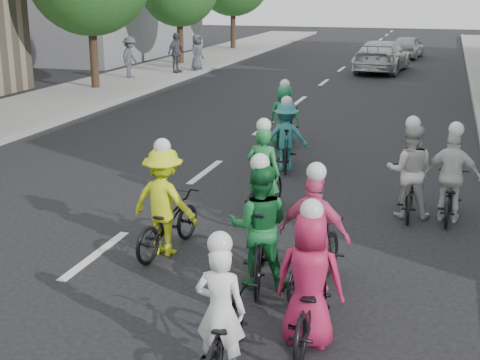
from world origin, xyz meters
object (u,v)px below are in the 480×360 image
at_px(cyclist_2, 166,211).
at_px(cyclist_7, 286,141).
at_px(cyclist_6, 409,180).
at_px(cyclist_3, 315,246).
at_px(follow_car_lead, 382,56).
at_px(cyclist_1, 260,235).
at_px(spectator_0, 130,57).
at_px(cyclist_5, 264,184).
at_px(follow_car_trail, 407,47).
at_px(spectator_1, 176,53).
at_px(cyclist_8, 451,187).
at_px(cyclist_9, 285,121).
at_px(spectator_2, 197,52).
at_px(cyclist_0, 223,326).
at_px(cyclist_4, 310,293).

xyz_separation_m(cyclist_2, cyclist_7, (0.67, 5.29, -0.02)).
bearing_deg(cyclist_6, cyclist_3, 71.02).
height_order(cyclist_7, follow_car_lead, cyclist_7).
bearing_deg(cyclist_1, cyclist_6, -127.17).
bearing_deg(spectator_0, cyclist_5, -148.71).
xyz_separation_m(follow_car_lead, follow_car_trail, (0.77, 6.89, -0.11)).
bearing_deg(cyclist_6, cyclist_7, -44.19).
height_order(cyclist_2, spectator_1, spectator_1).
distance_m(cyclist_1, follow_car_lead, 24.72).
bearing_deg(cyclist_5, spectator_1, -56.59).
bearing_deg(spectator_1, follow_car_lead, -49.76).
distance_m(cyclist_1, spectator_1, 22.55).
bearing_deg(cyclist_5, cyclist_3, 124.24).
xyz_separation_m(cyclist_8, spectator_1, (-12.09, 16.89, 0.44)).
height_order(cyclist_3, cyclist_8, cyclist_3).
bearing_deg(follow_car_lead, cyclist_9, 92.50).
relative_size(follow_car_trail, spectator_2, 2.27).
xyz_separation_m(cyclist_6, spectator_0, (-12.63, 14.72, 0.37)).
relative_size(cyclist_2, cyclist_3, 0.99).
height_order(cyclist_0, cyclist_7, cyclist_7).
distance_m(cyclist_1, spectator_2, 23.38).
relative_size(cyclist_7, spectator_1, 0.93).
relative_size(cyclist_4, cyclist_9, 1.02).
xyz_separation_m(cyclist_0, cyclist_4, (0.76, 0.89, 0.09)).
relative_size(cyclist_5, cyclist_7, 1.08).
distance_m(cyclist_1, cyclist_6, 3.97).
bearing_deg(cyclist_6, follow_car_trail, -89.82).
relative_size(cyclist_4, spectator_2, 1.06).
xyz_separation_m(cyclist_1, cyclist_3, (0.77, -0.07, -0.04)).
bearing_deg(cyclist_2, cyclist_6, -131.97).
distance_m(cyclist_5, follow_car_lead, 22.05).
bearing_deg(spectator_1, cyclist_1, -140.46).
distance_m(cyclist_3, cyclist_8, 3.99).
bearing_deg(cyclist_7, cyclist_2, 72.39).
bearing_deg(spectator_0, cyclist_3, -149.51).
xyz_separation_m(cyclist_1, spectator_0, (-10.85, 18.27, 0.31)).
distance_m(cyclist_7, follow_car_lead, 18.74).
distance_m(spectator_1, spectator_2, 1.31).
bearing_deg(cyclist_4, cyclist_1, -54.55).
bearing_deg(cyclist_1, spectator_0, -69.76).
xyz_separation_m(cyclist_4, cyclist_7, (-1.99, 7.32, 0.04)).
xyz_separation_m(cyclist_4, cyclist_8, (1.54, 4.86, 0.01)).
bearing_deg(cyclist_5, cyclist_2, 69.13).
bearing_deg(follow_car_trail, cyclist_4, 98.06).
distance_m(cyclist_2, cyclist_3, 2.58).
xyz_separation_m(follow_car_lead, spectator_1, (-8.89, -4.30, 0.31)).
xyz_separation_m(cyclist_6, cyclist_7, (-2.81, 2.43, -0.01)).
xyz_separation_m(spectator_0, spectator_2, (1.85, 3.31, -0.05)).
relative_size(cyclist_1, cyclist_9, 1.13).
xyz_separation_m(cyclist_0, cyclist_7, (-1.23, 8.21, 0.13)).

